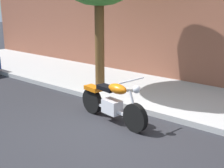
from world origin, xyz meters
name	(u,v)px	position (x,y,z in m)	size (l,w,h in m)	color
ground_plane	(108,129)	(0.00, 0.00, 0.00)	(60.00, 60.00, 0.00)	#28282D
sidewalk	(170,96)	(0.00, 2.75, 0.07)	(21.43, 3.01, 0.14)	#B0B0B0
motorcycle	(112,103)	(-0.22, 0.41, 0.45)	(2.09, 0.76, 1.12)	black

